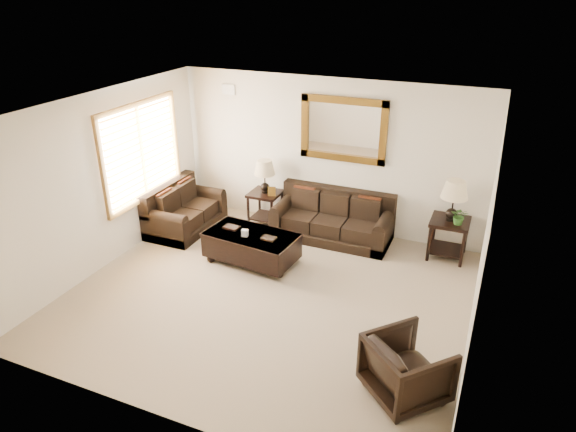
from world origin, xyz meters
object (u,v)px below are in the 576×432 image
at_px(end_table_right, 452,208).
at_px(armchair, 407,366).
at_px(loveseat, 183,213).
at_px(sofa, 333,221).
at_px(coffee_table, 252,244).
at_px(end_table_left, 265,183).

distance_m(end_table_right, armchair, 3.39).
xyz_separation_m(loveseat, end_table_right, (4.56, 0.77, 0.56)).
distance_m(sofa, armchair, 3.82).
bearing_deg(armchair, loveseat, 13.15).
height_order(loveseat, armchair, loveseat).
bearing_deg(sofa, coffee_table, -124.94).
bearing_deg(coffee_table, loveseat, 165.92).
distance_m(loveseat, armchair, 5.23).
height_order(end_table_left, coffee_table, end_table_left).
relative_size(sofa, loveseat, 1.37).
bearing_deg(armchair, sofa, -16.88).
xyz_separation_m(coffee_table, armchair, (2.85, -1.97, 0.09)).
bearing_deg(sofa, end_table_right, 1.78).
height_order(sofa, armchair, sofa).
relative_size(loveseat, end_table_right, 1.11).
xyz_separation_m(sofa, armchair, (1.93, -3.29, 0.09)).
relative_size(loveseat, armchair, 1.88).
bearing_deg(coffee_table, end_table_right, 31.49).
height_order(end_table_left, armchair, end_table_left).
xyz_separation_m(loveseat, coffee_table, (1.69, -0.61, 0.00)).
xyz_separation_m(end_table_right, armchair, (-0.01, -3.35, -0.47)).
xyz_separation_m(sofa, end_table_left, (-1.34, 0.09, 0.49)).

